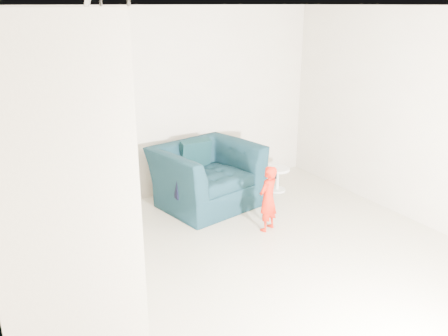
{
  "coord_description": "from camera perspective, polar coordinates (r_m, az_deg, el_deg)",
  "views": [
    {
      "loc": [
        -2.52,
        -3.45,
        2.72
      ],
      "look_at": [
        0.15,
        1.2,
        0.85
      ],
      "focal_mm": 38.0,
      "sensor_mm": 36.0,
      "label": 1
    }
  ],
  "objects": [
    {
      "name": "back_wall",
      "position": [
        6.83,
        -7.65,
        7.48
      ],
      "size": [
        5.0,
        0.0,
        5.0
      ],
      "primitive_type": "plane",
      "rotation": [
        1.57,
        0.0,
        0.0
      ],
      "color": "#B1A390",
      "rests_on": "floor"
    },
    {
      "name": "armchair",
      "position": [
        6.64,
        -2.12,
        -0.97
      ],
      "size": [
        1.52,
        1.39,
        0.86
      ],
      "primitive_type": "imported",
      "rotation": [
        0.0,
        0.0,
        0.19
      ],
      "color": "black",
      "rests_on": "floor"
    },
    {
      "name": "toddler",
      "position": [
        5.92,
        5.31,
        -3.68
      ],
      "size": [
        0.36,
        0.31,
        0.85
      ],
      "primitive_type": "imported",
      "rotation": [
        0.0,
        0.0,
        3.55
      ],
      "color": "#9E0506",
      "rests_on": "floor"
    },
    {
      "name": "throw",
      "position": [
        6.29,
        -6.32,
        -1.18
      ],
      "size": [
        0.04,
        0.43,
        0.48
      ],
      "primitive_type": "cube",
      "color": "black",
      "rests_on": "armchair"
    },
    {
      "name": "right_wall",
      "position": [
        6.25,
        25.05,
        4.73
      ],
      "size": [
        0.0,
        5.5,
        5.5
      ],
      "primitive_type": "plane",
      "rotation": [
        1.57,
        0.0,
        -1.57
      ],
      "color": "#B1A390",
      "rests_on": "floor"
    },
    {
      "name": "ceiling",
      "position": [
        4.28,
        6.63,
        18.84
      ],
      "size": [
        5.5,
        5.5,
        0.0
      ],
      "primitive_type": "plane",
      "rotation": [
        3.14,
        0.0,
        0.0
      ],
      "color": "silver",
      "rests_on": "back_wall"
    },
    {
      "name": "cushion",
      "position": [
        6.81,
        -3.5,
        1.68
      ],
      "size": [
        0.45,
        0.21,
        0.44
      ],
      "primitive_type": "cube",
      "rotation": [
        0.21,
        0.0,
        0.0
      ],
      "color": "black",
      "rests_on": "armchair"
    },
    {
      "name": "floor",
      "position": [
        5.07,
        5.44,
        -13.35
      ],
      "size": [
        5.5,
        5.5,
        0.0
      ],
      "primitive_type": "plane",
      "color": "tan",
      "rests_on": "ground"
    },
    {
      "name": "staircase",
      "position": [
        4.41,
        -20.56,
        -5.79
      ],
      "size": [
        1.02,
        3.03,
        3.62
      ],
      "color": "#ADA089",
      "rests_on": "floor"
    },
    {
      "name": "side_table",
      "position": [
        7.24,
        6.45,
        -0.88
      ],
      "size": [
        0.37,
        0.37,
        0.37
      ],
      "color": "silver",
      "rests_on": "floor"
    },
    {
      "name": "phone",
      "position": [
        5.83,
        6.2,
        -0.77
      ],
      "size": [
        0.03,
        0.05,
        0.1
      ],
      "primitive_type": "cube",
      "rotation": [
        0.0,
        0.0,
        -0.26
      ],
      "color": "black",
      "rests_on": "toddler"
    }
  ]
}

